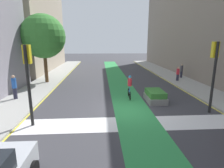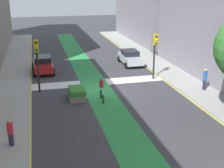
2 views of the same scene
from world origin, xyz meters
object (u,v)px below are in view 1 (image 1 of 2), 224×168
(cyclist_in_lane, at_px, (130,87))
(pedestrian_sidewalk_left_a, at_px, (14,87))
(pedestrian_sidewalk_right_a, at_px, (181,71))
(pedestrian_sidewalk_right_b, at_px, (178,74))
(traffic_signal_near_left, at_px, (28,70))
(median_planter, at_px, (155,96))
(traffic_signal_near_right, at_px, (214,64))
(street_tree_near, at_px, (43,37))

(cyclist_in_lane, bearing_deg, pedestrian_sidewalk_left_a, 179.66)
(pedestrian_sidewalk_right_a, relative_size, pedestrian_sidewalk_right_b, 1.08)
(cyclist_in_lane, xyz_separation_m, pedestrian_sidewalk_right_b, (6.29, 5.70, -0.05))
(pedestrian_sidewalk_right_b, bearing_deg, traffic_signal_near_left, -140.94)
(median_planter, bearing_deg, cyclist_in_lane, 155.19)
(pedestrian_sidewalk_left_a, relative_size, pedestrian_sidewalk_right_b, 1.18)
(pedestrian_sidewalk_left_a, bearing_deg, traffic_signal_near_right, -13.17)
(cyclist_in_lane, relative_size, median_planter, 0.90)
(traffic_signal_near_right, relative_size, cyclist_in_lane, 2.35)
(pedestrian_sidewalk_right_a, relative_size, median_planter, 0.80)
(pedestrian_sidewalk_right_b, bearing_deg, pedestrian_sidewalk_right_a, 55.35)
(pedestrian_sidewalk_left_a, height_order, street_tree_near, street_tree_near)
(street_tree_near, bearing_deg, cyclist_in_lane, -36.49)
(traffic_signal_near_left, distance_m, pedestrian_sidewalk_left_a, 5.41)
(traffic_signal_near_left, relative_size, street_tree_near, 0.61)
(pedestrian_sidewalk_right_a, height_order, street_tree_near, street_tree_near)
(pedestrian_sidewalk_right_a, xyz_separation_m, pedestrian_sidewalk_right_b, (-1.18, -1.71, -0.07))
(street_tree_near, bearing_deg, traffic_signal_near_right, -35.47)
(traffic_signal_near_left, xyz_separation_m, pedestrian_sidewalk_right_b, (12.18, 9.88, -2.04))
(pedestrian_sidewalk_right_b, relative_size, median_planter, 0.74)
(cyclist_in_lane, bearing_deg, pedestrian_sidewalk_right_b, 42.19)
(pedestrian_sidewalk_left_a, xyz_separation_m, pedestrian_sidewalk_right_b, (14.97, 5.65, -0.16))
(pedestrian_sidewalk_right_b, height_order, median_planter, pedestrian_sidewalk_right_b)
(traffic_signal_near_left, bearing_deg, street_tree_near, 101.77)
(cyclist_in_lane, distance_m, pedestrian_sidewalk_right_b, 8.49)
(traffic_signal_near_right, relative_size, pedestrian_sidewalk_right_a, 2.63)
(pedestrian_sidewalk_left_a, distance_m, street_tree_near, 7.02)
(pedestrian_sidewalk_right_b, xyz_separation_m, median_planter, (-4.48, -6.53, -0.52))
(traffic_signal_near_left, distance_m, cyclist_in_lane, 7.50)
(traffic_signal_near_right, height_order, pedestrian_sidewalk_right_a, traffic_signal_near_right)
(traffic_signal_near_left, height_order, pedestrian_sidewalk_left_a, traffic_signal_near_left)
(traffic_signal_near_left, distance_m, street_tree_near, 10.50)
(pedestrian_sidewalk_right_a, bearing_deg, traffic_signal_near_right, -105.35)
(street_tree_near, bearing_deg, pedestrian_sidewalk_right_a, 5.52)
(pedestrian_sidewalk_right_a, bearing_deg, street_tree_near, -174.48)
(cyclist_in_lane, bearing_deg, traffic_signal_near_right, -33.62)
(traffic_signal_near_right, xyz_separation_m, street_tree_near, (-12.59, 8.97, 1.82))
(pedestrian_sidewalk_left_a, relative_size, street_tree_near, 0.26)
(pedestrian_sidewalk_right_a, bearing_deg, cyclist_in_lane, -135.23)
(pedestrian_sidewalk_right_a, relative_size, pedestrian_sidewalk_left_a, 0.92)
(traffic_signal_near_left, relative_size, cyclist_in_lane, 2.27)
(cyclist_in_lane, height_order, median_planter, cyclist_in_lane)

